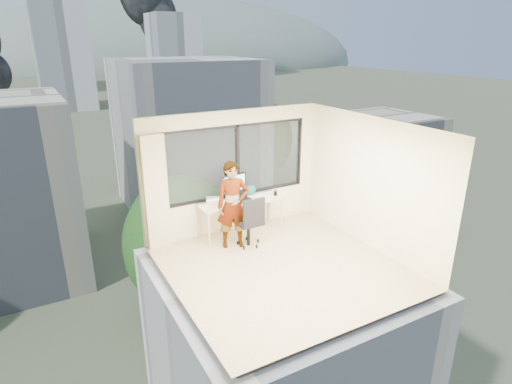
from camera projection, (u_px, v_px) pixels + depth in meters
floor at (282, 267)px, 7.77m from camera, size 4.00×4.00×0.01m
ceiling at (286, 127)px, 6.88m from camera, size 4.00×4.00×0.01m
wall_front at (364, 248)px, 5.68m from camera, size 4.00×0.01×2.60m
wall_left at (173, 224)px, 6.42m from camera, size 0.01×4.00×2.60m
wall_right at (370, 183)px, 8.24m from camera, size 0.01×4.00×2.60m
window_wall at (235, 161)px, 8.92m from camera, size 3.30×0.16×1.55m
curtain at (156, 193)px, 8.15m from camera, size 0.45×0.14×2.30m
desk at (241, 217)px, 9.01m from camera, size 1.80×0.60×0.75m
chair at (248, 220)px, 8.42m from camera, size 0.57×0.57×1.09m
person at (233, 205)px, 8.29m from camera, size 0.74×0.59×1.76m
monitor at (234, 187)px, 8.82m from camera, size 0.59×0.20×0.58m
game_console at (214, 200)px, 8.79m from camera, size 0.42×0.39×0.08m
laptop at (243, 195)px, 8.84m from camera, size 0.43×0.45×0.24m
cellphone at (227, 206)px, 8.59m from camera, size 0.11×0.08×0.01m
pen_cup at (275, 193)px, 9.16m from camera, size 0.11×0.11×0.10m
handbag at (250, 190)px, 9.17m from camera, size 0.31×0.19×0.22m
exterior_ground at (38, 111)px, 111.29m from camera, size 400.00×400.00×0.04m
near_bldg_b at (189, 135)px, 46.54m from camera, size 14.00×13.00×16.00m
near_bldg_c at (373, 161)px, 47.51m from camera, size 12.00×10.00×10.00m
far_tower_b at (62, 51)px, 109.80m from camera, size 13.00×13.00×30.00m
far_tower_c at (174, 54)px, 143.75m from camera, size 15.00×15.00×26.00m
hill_b at (169, 64)px, 321.27m from camera, size 300.00×220.00×96.00m
tree_b at (184, 257)px, 27.64m from camera, size 7.60×7.60×9.00m
tree_c at (259, 147)px, 53.75m from camera, size 8.40×8.40×10.00m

